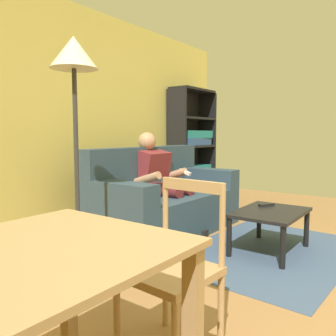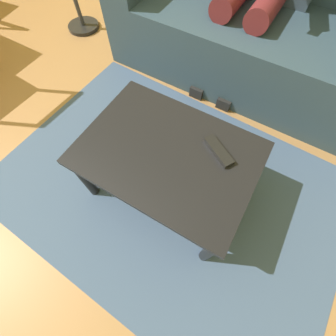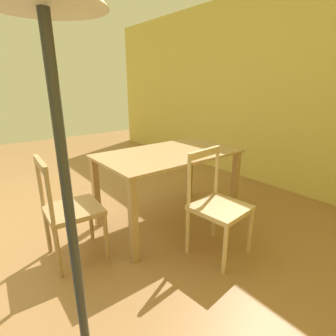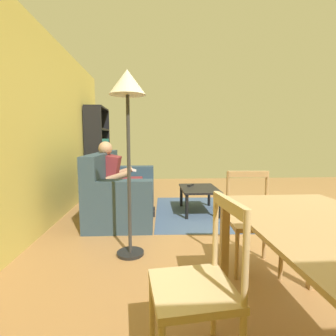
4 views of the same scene
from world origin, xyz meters
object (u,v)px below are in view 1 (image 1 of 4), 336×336
object	(u,v)px
person_lounging	(161,180)
dining_chair_facing_couch	(173,269)
tv_remote	(266,205)
floor_lamp	(74,75)
bookshelf	(191,152)
couch	(163,201)
coffee_table	(270,217)

from	to	relation	value
person_lounging	dining_chair_facing_couch	bearing A→B (deg)	-140.73
tv_remote	floor_lamp	bearing A→B (deg)	93.35
person_lounging	tv_remote	distance (m)	1.20
bookshelf	dining_chair_facing_couch	distance (m)	4.09
couch	person_lounging	world-z (taller)	person_lounging
couch	floor_lamp	distance (m)	1.92
floor_lamp	person_lounging	bearing A→B (deg)	10.89
couch	tv_remote	size ratio (longest dim) A/B	11.07
couch	bookshelf	distance (m)	1.90
couch	bookshelf	world-z (taller)	bookshelf
person_lounging	dining_chair_facing_couch	size ratio (longest dim) A/B	1.30
coffee_table	floor_lamp	bearing A→B (deg)	146.31
coffee_table	dining_chair_facing_couch	bearing A→B (deg)	-175.07
couch	person_lounging	distance (m)	0.25
couch	dining_chair_facing_couch	size ratio (longest dim) A/B	2.11
tv_remote	floor_lamp	distance (m)	2.23
bookshelf	floor_lamp	xyz separation A→B (m)	(-3.16, -0.97, 0.75)
coffee_table	bookshelf	size ratio (longest dim) A/B	0.43
tv_remote	coffee_table	bearing A→B (deg)	150.55
dining_chair_facing_couch	person_lounging	bearing A→B (deg)	39.27
coffee_table	bookshelf	world-z (taller)	bookshelf
bookshelf	person_lounging	bearing A→B (deg)	-158.06
person_lounging	bookshelf	bearing A→B (deg)	21.94
person_lounging	bookshelf	world-z (taller)	bookshelf
coffee_table	floor_lamp	xyz separation A→B (m)	(-1.49, 1.00, 1.23)
person_lounging	floor_lamp	distance (m)	1.74
couch	tv_remote	xyz separation A→B (m)	(0.23, -1.15, 0.06)
tv_remote	bookshelf	distance (m)	2.40
coffee_table	dining_chair_facing_couch	size ratio (longest dim) A/B	0.90
dining_chair_facing_couch	floor_lamp	bearing A→B (deg)	74.45
couch	floor_lamp	world-z (taller)	floor_lamp
tv_remote	person_lounging	bearing A→B (deg)	43.92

